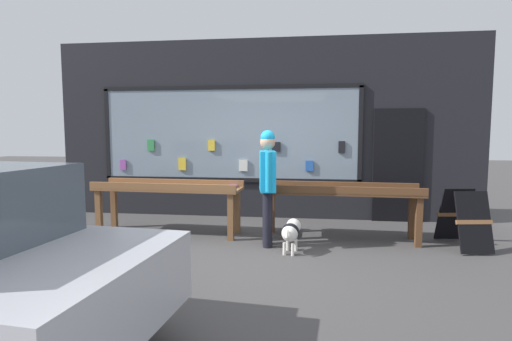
# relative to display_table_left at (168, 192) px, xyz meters

# --- Properties ---
(ground_plane) EXTENTS (40.00, 40.00, 0.00)m
(ground_plane) POSITION_rel_display_table_left_xyz_m (1.39, -0.85, -0.69)
(ground_plane) COLOR #474444
(shopfront_facade) EXTENTS (8.23, 0.29, 3.45)m
(shopfront_facade) POSITION_rel_display_table_left_xyz_m (1.38, 1.54, 1.01)
(shopfront_facade) COLOR black
(shopfront_facade) RESTS_ON ground_plane
(display_table_left) EXTENTS (2.43, 0.73, 0.87)m
(display_table_left) POSITION_rel_display_table_left_xyz_m (0.00, 0.00, 0.00)
(display_table_left) COLOR brown
(display_table_left) RESTS_ON ground_plane
(display_table_right) EXTENTS (2.43, 0.72, 0.87)m
(display_table_right) POSITION_rel_display_table_left_xyz_m (2.77, -0.00, -0.00)
(display_table_right) COLOR brown
(display_table_right) RESTS_ON ground_plane
(person_browsing) EXTENTS (0.29, 0.66, 1.70)m
(person_browsing) POSITION_rel_display_table_left_xyz_m (1.68, -0.50, 0.30)
(person_browsing) COLOR black
(person_browsing) RESTS_ON ground_plane
(small_dog) EXTENTS (0.29, 0.59, 0.44)m
(small_dog) POSITION_rel_display_table_left_xyz_m (2.04, -0.77, -0.40)
(small_dog) COLOR white
(small_dog) RESTS_ON ground_plane
(sandwich_board_sign) EXTENTS (0.58, 0.89, 0.83)m
(sandwich_board_sign) POSITION_rel_display_table_left_xyz_m (4.51, -0.20, -0.26)
(sandwich_board_sign) COLOR black
(sandwich_board_sign) RESTS_ON ground_plane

